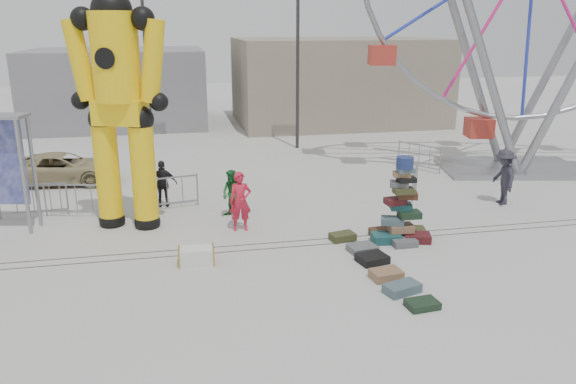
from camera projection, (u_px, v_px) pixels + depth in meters
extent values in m
plane|color=#9E9E99|center=(292.00, 256.00, 14.79)|extent=(90.00, 90.00, 0.00)
cube|color=#47443F|center=(288.00, 247.00, 15.36)|extent=(40.00, 0.04, 0.01)
cube|color=#47443F|center=(285.00, 242.00, 15.73)|extent=(40.00, 0.04, 0.01)
cube|color=gray|center=(337.00, 81.00, 34.17)|extent=(12.00, 8.00, 5.00)
cube|color=gray|center=(119.00, 87.00, 33.64)|extent=(10.00, 8.00, 4.40)
cylinder|color=#2D2D30|center=(298.00, 65.00, 26.40)|extent=(0.16, 0.16, 8.00)
cylinder|color=#2D2D30|center=(147.00, 64.00, 26.94)|extent=(0.16, 0.16, 8.00)
cube|color=#1A4E4F|center=(386.00, 238.00, 15.68)|extent=(0.83, 0.61, 0.25)
cube|color=#4F1519|center=(417.00, 238.00, 15.73)|extent=(0.85, 0.70, 0.24)
cube|color=#4A2917|center=(382.00, 232.00, 16.16)|extent=(0.71, 0.51, 0.22)
cube|color=#3C3F1F|center=(412.00, 231.00, 16.20)|extent=(0.79, 0.63, 0.24)
cube|color=slate|center=(404.00, 242.00, 15.43)|extent=(0.67, 0.46, 0.20)
cube|color=black|center=(396.00, 230.00, 16.37)|extent=(0.74, 0.59, 0.22)
cube|color=#91694A|center=(401.00, 228.00, 15.78)|extent=(0.71, 0.51, 0.22)
cube|color=#4A626A|center=(392.00, 221.00, 15.73)|extent=(0.73, 0.61, 0.20)
cube|color=#1A2F1E|center=(409.00, 214.00, 15.65)|extent=(0.62, 0.43, 0.20)
cube|color=#1A4E4F|center=(401.00, 206.00, 15.75)|extent=(0.65, 0.50, 0.18)
cube|color=#4F1519|center=(395.00, 201.00, 15.64)|extent=(0.60, 0.45, 0.18)
cube|color=#4A2917|center=(408.00, 195.00, 15.56)|extent=(0.63, 0.52, 0.18)
cube|color=#3C3F1F|center=(404.00, 191.00, 15.41)|extent=(0.56, 0.39, 0.16)
cube|color=slate|center=(399.00, 184.00, 15.48)|extent=(0.60, 0.51, 0.16)
cube|color=black|center=(407.00, 180.00, 15.37)|extent=(0.49, 0.34, 0.14)
cube|color=#91694A|center=(402.00, 174.00, 15.37)|extent=(0.53, 0.41, 0.14)
cube|color=#4A626A|center=(406.00, 171.00, 15.27)|extent=(0.46, 0.31, 0.12)
cylinder|color=navy|center=(405.00, 163.00, 15.23)|extent=(0.47, 0.47, 0.31)
sphere|color=black|center=(112.00, 220.00, 17.01)|extent=(0.77, 0.77, 0.77)
cylinder|color=yellow|center=(108.00, 173.00, 16.58)|extent=(0.71, 0.71, 3.26)
sphere|color=black|center=(102.00, 119.00, 16.11)|extent=(0.81, 0.81, 0.81)
sphere|color=black|center=(147.00, 222.00, 16.86)|extent=(0.77, 0.77, 0.77)
cylinder|color=yellow|center=(144.00, 175.00, 16.43)|extent=(0.71, 0.71, 3.26)
sphere|color=black|center=(140.00, 119.00, 15.96)|extent=(0.81, 0.81, 0.81)
cube|color=yellow|center=(120.00, 112.00, 15.98)|extent=(1.61, 1.24, 0.71)
cylinder|color=yellow|center=(116.00, 57.00, 15.54)|extent=(1.32, 1.32, 2.44)
sphere|color=black|center=(112.00, 11.00, 15.18)|extent=(1.12, 1.12, 1.12)
sphere|color=black|center=(82.00, 19.00, 15.36)|extent=(0.65, 0.65, 0.65)
cylinder|color=yellow|center=(80.00, 60.00, 15.71)|extent=(0.96, 0.78, 2.29)
sphere|color=black|center=(81.00, 100.00, 16.05)|extent=(0.53, 0.53, 0.53)
sphere|color=black|center=(143.00, 19.00, 15.13)|extent=(0.65, 0.65, 0.65)
cylinder|color=yellow|center=(153.00, 61.00, 15.43)|extent=(0.96, 0.78, 2.29)
sphere|color=black|center=(159.00, 102.00, 15.74)|extent=(0.53, 0.53, 0.53)
cube|color=gray|center=(509.00, 168.00, 23.36)|extent=(6.00, 4.29, 0.22)
cylinder|color=gray|center=(486.00, 65.00, 21.18)|extent=(3.79, 1.07, 8.87)
cylinder|color=gray|center=(469.00, 61.00, 23.06)|extent=(3.79, 1.07, 8.87)
cylinder|color=gray|center=(554.00, 61.00, 23.07)|extent=(3.79, 1.07, 8.87)
cube|color=#A42D23|center=(513.00, 131.00, 22.92)|extent=(1.16, 1.16, 0.77)
cylinder|color=gray|center=(29.00, 174.00, 16.20)|extent=(0.11, 0.11, 3.39)
cube|color=silver|center=(196.00, 256.00, 14.25)|extent=(0.92, 0.55, 0.42)
cube|color=#3C3F1F|center=(342.00, 237.00, 15.84)|extent=(0.77, 0.58, 0.21)
cube|color=slate|center=(362.00, 248.00, 15.05)|extent=(0.82, 0.69, 0.18)
cube|color=black|center=(372.00, 259.00, 14.37)|extent=(0.85, 0.75, 0.20)
cube|color=#91694A|center=(386.00, 274.00, 13.44)|extent=(0.79, 0.61, 0.22)
cube|color=#4A626A|center=(402.00, 288.00, 12.75)|extent=(0.93, 0.69, 0.22)
cube|color=#1A2F1E|center=(422.00, 304.00, 12.08)|extent=(0.73, 0.54, 0.16)
imported|color=red|center=(240.00, 201.00, 16.41)|extent=(0.66, 0.44, 1.77)
imported|color=#186029|center=(232.00, 194.00, 17.53)|extent=(0.93, 0.93, 1.52)
imported|color=black|center=(163.00, 184.00, 18.54)|extent=(0.94, 0.42, 1.57)
imported|color=#25232F|center=(504.00, 177.00, 18.81)|extent=(0.82, 1.28, 1.88)
imported|color=tan|center=(62.00, 168.00, 21.34)|extent=(4.32, 2.24, 1.16)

